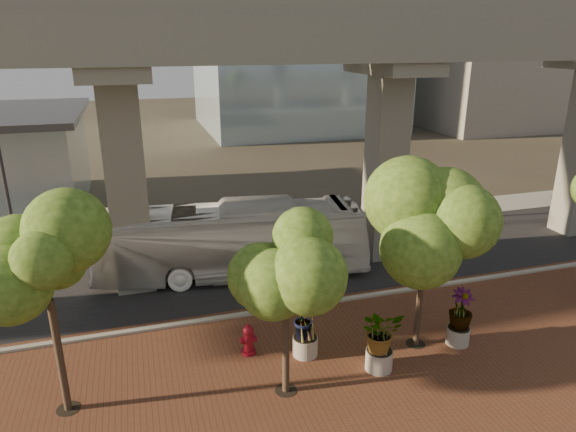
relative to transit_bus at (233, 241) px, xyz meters
name	(u,v)px	position (x,y,z in m)	size (l,w,h in m)	color
ground	(278,288)	(1.63, -1.87, -1.72)	(160.00, 160.00, 0.00)	#353026
brick_plaza	(350,403)	(1.63, -9.87, -1.69)	(70.00, 13.00, 0.06)	brown
asphalt_road	(267,269)	(1.63, 0.13, -1.70)	(90.00, 8.00, 0.04)	black
curb_strip	(291,308)	(1.63, -3.87, -1.64)	(70.00, 0.25, 0.16)	#A09E95
far_sidewalk	(243,230)	(1.63, 5.63, -1.69)	(90.00, 3.00, 0.06)	#A09E95
transit_viaduct	(264,117)	(1.63, 0.13, 5.56)	(72.00, 5.60, 12.40)	gray
midrise_block	(499,26)	(39.63, 34.13, 10.28)	(18.00, 16.00, 24.00)	gray
transit_bus	(233,241)	(0.00, 0.00, 0.00)	(2.90, 12.36, 3.44)	white
fire_hydrant	(248,339)	(-0.74, -6.46, -1.11)	(0.58, 0.52, 1.16)	maroon
planter_front	(381,334)	(3.22, -8.60, -0.32)	(2.00, 2.00, 2.20)	gray
planter_right	(461,312)	(6.63, -8.05, -0.36)	(2.01, 2.01, 2.14)	#A49F94
planter_left	(306,322)	(1.13, -7.11, -0.37)	(1.94, 1.94, 2.13)	#AEA69D
street_tree_far_west	(44,265)	(-6.53, -7.71, 3.04)	(3.62, 3.62, 6.38)	#483529
street_tree_near_west	(286,265)	(-0.07, -8.79, 2.64)	(3.60, 3.60, 5.96)	#483529
street_tree_near_east	(427,223)	(5.17, -7.66, 2.98)	(4.38, 4.38, 6.66)	#483529
streetlamp_east	(390,142)	(9.97, 4.23, 3.28)	(0.42, 1.24, 8.57)	#2A2A2E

